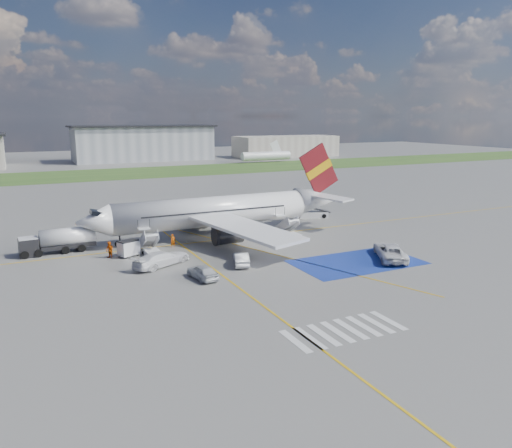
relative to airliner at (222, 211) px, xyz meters
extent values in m
plane|color=#60605E|center=(-1.51, -14.00, -3.39)|extent=(400.00, 400.00, 0.00)
cube|color=#2D4C1E|center=(-1.51, 81.00, -3.39)|extent=(400.00, 30.00, 0.01)
cube|color=gold|center=(-1.51, -2.00, -3.39)|extent=(120.00, 0.20, 0.01)
cube|color=gold|center=(-6.51, -24.00, -3.39)|extent=(0.20, 60.00, 0.01)
cube|color=gold|center=(-1.51, -2.00, -3.39)|extent=(20.71, 56.45, 0.01)
cube|color=navy|center=(8.49, -18.00, -3.39)|extent=(14.00, 8.00, 0.01)
cube|color=silver|center=(-7.51, -32.00, -3.39)|extent=(0.60, 4.00, 0.01)
cube|color=silver|center=(-6.31, -32.00, -3.39)|extent=(0.60, 4.00, 0.01)
cube|color=silver|center=(-5.11, -32.00, -3.39)|extent=(0.60, 4.00, 0.01)
cube|color=silver|center=(-3.91, -32.00, -3.39)|extent=(0.60, 4.00, 0.01)
cube|color=silver|center=(-2.71, -32.00, -3.39)|extent=(0.60, 4.00, 0.01)
cube|color=silver|center=(-1.51, -32.00, -3.39)|extent=(0.60, 4.00, 0.01)
cube|color=silver|center=(-0.31, -32.00, -3.39)|extent=(0.60, 4.00, 0.01)
cube|color=silver|center=(0.89, -32.00, -3.39)|extent=(0.60, 4.00, 0.01)
cube|color=gray|center=(18.49, 121.00, 2.61)|extent=(48.00, 18.00, 12.00)
cube|color=#9E9588|center=(73.49, 114.00, 0.61)|extent=(40.00, 16.00, 8.00)
cylinder|color=silver|center=(-1.51, 0.00, 0.01)|extent=(26.00, 3.90, 3.90)
cone|color=silver|center=(-16.51, 0.00, 0.01)|extent=(4.00, 3.90, 3.90)
cube|color=black|center=(-15.91, 0.00, 1.06)|extent=(1.67, 1.90, 0.82)
cone|color=silver|center=(14.69, 0.00, 0.41)|extent=(6.50, 3.90, 3.90)
cube|color=silver|center=(-0.51, -8.50, -0.59)|extent=(9.86, 15.95, 1.40)
cube|color=silver|center=(-0.51, 8.50, -0.59)|extent=(9.86, 15.95, 1.40)
cylinder|color=#38383A|center=(-1.51, -5.60, -1.99)|extent=(3.40, 2.10, 2.10)
cylinder|color=#38383A|center=(-1.51, 5.60, -1.99)|extent=(3.40, 2.10, 2.10)
cube|color=maroon|center=(14.99, 0.00, 4.81)|extent=(6.62, 0.30, 7.45)
cube|color=#D2990B|center=(14.99, 0.00, 4.81)|extent=(4.36, 0.40, 3.08)
cube|color=silver|center=(15.29, -3.20, 1.11)|extent=(4.73, 5.95, 0.49)
cube|color=silver|center=(15.29, 3.20, 1.11)|extent=(4.73, 5.95, 0.49)
cube|color=black|center=(-1.51, -1.96, 0.36)|extent=(19.50, 0.04, 0.18)
cube|color=black|center=(-1.51, 1.96, 0.36)|extent=(19.50, 0.04, 0.18)
cube|color=silver|center=(-11.01, -4.15, -1.94)|extent=(1.40, 3.73, 2.32)
cube|color=silver|center=(-11.01, -2.25, -0.89)|extent=(1.40, 1.00, 0.12)
cylinder|color=black|center=(-11.71, -2.25, -0.34)|extent=(0.06, 0.06, 1.10)
cylinder|color=black|center=(-10.31, -2.25, -0.34)|extent=(0.06, 0.06, 1.10)
cube|color=silver|center=(-11.01, -5.75, -3.04)|extent=(1.60, 2.40, 0.70)
cube|color=silver|center=(7.49, -4.15, -1.94)|extent=(1.40, 3.73, 2.32)
cube|color=silver|center=(7.49, -2.25, -0.89)|extent=(1.40, 1.00, 0.12)
cylinder|color=black|center=(6.79, -2.25, -0.34)|extent=(0.06, 0.06, 1.10)
cylinder|color=black|center=(8.19, -2.25, -0.34)|extent=(0.06, 0.06, 1.10)
cube|color=silver|center=(7.49, -5.75, -3.04)|extent=(1.60, 2.40, 0.70)
cube|color=black|center=(-23.63, 0.35, -2.36)|extent=(2.19, 2.19, 2.07)
cylinder|color=silver|center=(-19.40, 0.59, -1.59)|extent=(6.23, 2.41, 2.07)
cube|color=black|center=(-19.40, 0.59, -2.63)|extent=(6.23, 2.41, 0.45)
cube|color=silver|center=(-13.42, -4.66, -2.44)|extent=(2.59, 2.14, 1.57)
cube|color=black|center=(-13.42, -4.66, -1.60)|extent=(2.45, 1.99, 0.13)
cube|color=silver|center=(16.98, 5.30, -2.93)|extent=(5.80, 3.51, 0.92)
cube|color=black|center=(18.28, 4.86, -2.13)|extent=(3.85, 2.46, 1.02)
imported|color=silver|center=(-8.63, -15.97, -2.67)|extent=(2.30, 4.46, 1.45)
imported|color=silver|center=(-3.30, -13.33, -2.69)|extent=(2.80, 4.50, 1.40)
imported|color=white|center=(12.82, -18.28, -2.28)|extent=(5.31, 6.51, 2.23)
imported|color=white|center=(-11.01, -9.87, -2.36)|extent=(5.70, 4.31, 2.08)
imported|color=orange|center=(-7.72, -2.98, -2.57)|extent=(0.65, 0.48, 1.64)
imported|color=#DA570B|center=(-15.51, -4.60, -2.43)|extent=(1.09, 1.17, 1.93)
imported|color=orange|center=(3.14, -4.96, -2.53)|extent=(0.61, 1.08, 1.73)
camera|label=1|loc=(-24.34, -60.25, 12.22)|focal=35.00mm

